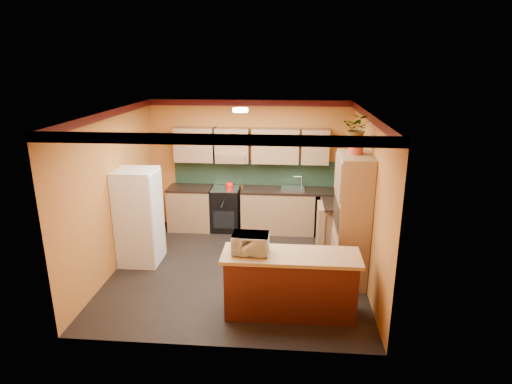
# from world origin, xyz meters

# --- Properties ---
(room_shell) EXTENTS (4.24, 4.24, 2.72)m
(room_shell) POSITION_xyz_m (0.02, 0.28, 2.09)
(room_shell) COLOR black
(room_shell) RESTS_ON ground
(base_cabinets_back) EXTENTS (3.65, 0.60, 0.88)m
(base_cabinets_back) POSITION_xyz_m (0.15, 1.80, 0.44)
(base_cabinets_back) COLOR tan
(base_cabinets_back) RESTS_ON ground
(countertop_back) EXTENTS (3.65, 0.62, 0.04)m
(countertop_back) POSITION_xyz_m (0.15, 1.80, 0.90)
(countertop_back) COLOR black
(countertop_back) RESTS_ON base_cabinets_back
(stove) EXTENTS (0.58, 0.58, 0.91)m
(stove) POSITION_xyz_m (-0.47, 1.80, 0.46)
(stove) COLOR black
(stove) RESTS_ON ground
(kettle) EXTENTS (0.22, 0.22, 0.18)m
(kettle) POSITION_xyz_m (-0.37, 1.75, 1.00)
(kettle) COLOR red
(kettle) RESTS_ON stove
(sink) EXTENTS (0.48, 0.40, 0.03)m
(sink) POSITION_xyz_m (0.93, 1.80, 0.94)
(sink) COLOR silver
(sink) RESTS_ON countertop_back
(base_cabinets_right) EXTENTS (0.60, 0.80, 0.88)m
(base_cabinets_right) POSITION_xyz_m (1.80, 0.98, 0.44)
(base_cabinets_right) COLOR tan
(base_cabinets_right) RESTS_ON ground
(countertop_right) EXTENTS (0.62, 0.80, 0.04)m
(countertop_right) POSITION_xyz_m (1.80, 0.98, 0.90)
(countertop_right) COLOR black
(countertop_right) RESTS_ON base_cabinets_right
(fridge) EXTENTS (0.68, 0.66, 1.70)m
(fridge) POSITION_xyz_m (-1.75, 0.16, 0.85)
(fridge) COLOR white
(fridge) RESTS_ON ground
(pantry) EXTENTS (0.48, 0.90, 2.10)m
(pantry) POSITION_xyz_m (1.85, -0.20, 1.05)
(pantry) COLOR tan
(pantry) RESTS_ON ground
(fern_pot) EXTENTS (0.22, 0.22, 0.16)m
(fern_pot) POSITION_xyz_m (1.85, -0.15, 2.18)
(fern_pot) COLOR #A84028
(fern_pot) RESTS_ON pantry
(fern) EXTENTS (0.51, 0.48, 0.45)m
(fern) POSITION_xyz_m (1.85, -0.15, 2.48)
(fern) COLOR tan
(fern) RESTS_ON fern_pot
(breakfast_bar) EXTENTS (1.80, 0.55, 0.88)m
(breakfast_bar) POSITION_xyz_m (0.90, -1.28, 0.44)
(breakfast_bar) COLOR #501512
(breakfast_bar) RESTS_ON ground
(bar_top) EXTENTS (1.90, 0.65, 0.05)m
(bar_top) POSITION_xyz_m (0.90, -1.28, 0.91)
(bar_top) COLOR tan
(bar_top) RESTS_ON breakfast_bar
(microwave) EXTENTS (0.51, 0.35, 0.28)m
(microwave) POSITION_xyz_m (0.35, -1.28, 1.07)
(microwave) COLOR white
(microwave) RESTS_ON bar_top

